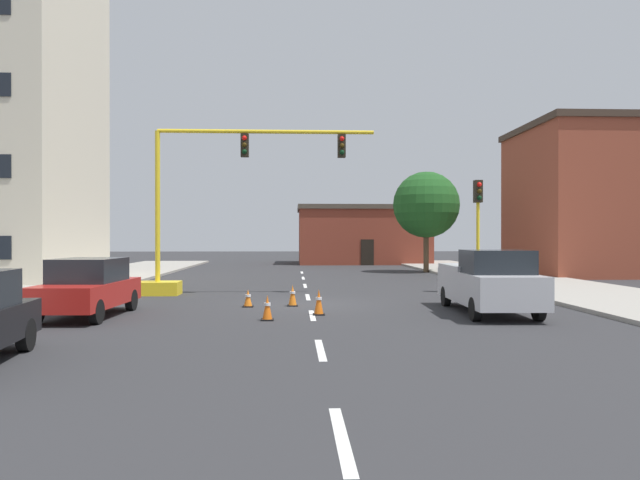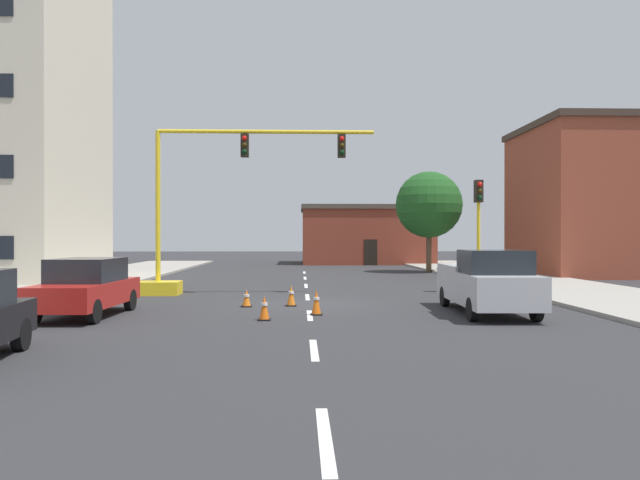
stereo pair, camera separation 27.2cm
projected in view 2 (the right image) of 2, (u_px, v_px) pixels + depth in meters
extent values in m
plane|color=#2D2D30|center=(308.00, 304.00, 20.98)|extent=(160.00, 160.00, 0.00)
cube|color=#9E998E|center=(65.00, 285.00, 28.58)|extent=(6.00, 56.00, 0.14)
cube|color=#9E998E|center=(541.00, 284.00, 29.37)|extent=(6.00, 56.00, 0.14)
cube|color=silver|center=(325.00, 438.00, 6.99)|extent=(0.16, 2.40, 0.01)
cube|color=silver|center=(314.00, 350.00, 12.49)|extent=(0.16, 2.40, 0.01)
cube|color=silver|center=(310.00, 315.00, 17.98)|extent=(0.16, 2.40, 0.01)
cube|color=silver|center=(307.00, 297.00, 23.48)|extent=(0.16, 2.40, 0.01)
cube|color=silver|center=(306.00, 286.00, 28.98)|extent=(0.16, 2.40, 0.01)
cube|color=silver|center=(305.00, 278.00, 34.47)|extent=(0.16, 2.40, 0.01)
cube|color=silver|center=(304.00, 272.00, 39.97)|extent=(0.16, 2.40, 0.01)
cube|color=brown|center=(365.00, 237.00, 54.41)|extent=(11.47, 8.16, 4.81)
cube|color=#4C4238|center=(365.00, 209.00, 54.40)|extent=(11.77, 8.46, 0.40)
cube|color=black|center=(371.00, 252.00, 50.31)|extent=(1.10, 0.06, 2.20)
cube|color=brown|center=(614.00, 203.00, 37.53)|extent=(10.91, 9.09, 9.09)
cube|color=#3D2D23|center=(614.00, 128.00, 37.51)|extent=(11.21, 9.39, 0.40)
cube|color=yellow|center=(158.00, 288.00, 24.48)|extent=(1.80, 1.20, 0.55)
cylinder|color=yellow|center=(158.00, 206.00, 24.47)|extent=(0.20, 0.20, 6.20)
cylinder|color=yellow|center=(266.00, 132.00, 24.60)|extent=(8.93, 0.16, 0.16)
cube|color=black|center=(245.00, 146.00, 24.58)|extent=(0.32, 0.36, 0.95)
sphere|color=red|center=(244.00, 138.00, 24.39)|extent=(0.20, 0.20, 0.20)
sphere|color=#38280A|center=(244.00, 145.00, 24.39)|extent=(0.20, 0.20, 0.20)
sphere|color=black|center=(244.00, 152.00, 24.39)|extent=(0.20, 0.20, 0.20)
cube|color=black|center=(342.00, 146.00, 24.71)|extent=(0.32, 0.36, 0.95)
sphere|color=red|center=(342.00, 139.00, 24.52)|extent=(0.20, 0.20, 0.20)
sphere|color=#38280A|center=(342.00, 145.00, 24.52)|extent=(0.20, 0.20, 0.20)
sphere|color=black|center=(342.00, 152.00, 24.52)|extent=(0.20, 0.20, 0.20)
cylinder|color=yellow|center=(478.00, 237.00, 25.17)|extent=(0.14, 0.14, 4.80)
cube|color=black|center=(479.00, 191.00, 25.16)|extent=(0.32, 0.36, 0.95)
sphere|color=red|center=(480.00, 184.00, 24.97)|extent=(0.20, 0.20, 0.20)
sphere|color=#38280A|center=(480.00, 191.00, 24.97)|extent=(0.20, 0.20, 0.20)
sphere|color=black|center=(480.00, 198.00, 24.97)|extent=(0.20, 0.20, 0.20)
cylinder|color=brown|center=(429.00, 251.00, 40.18)|extent=(0.36, 0.36, 2.90)
sphere|color=#1E511E|center=(429.00, 205.00, 40.17)|extent=(4.49, 4.49, 4.49)
cube|color=#BCBCC1|center=(486.00, 287.00, 18.54)|extent=(2.17, 5.46, 0.95)
cube|color=#1E2328|center=(495.00, 262.00, 17.64)|extent=(1.90, 1.86, 0.70)
cube|color=#BCBCC1|center=(476.00, 267.00, 19.73)|extent=(2.09, 2.87, 0.16)
cylinder|color=black|center=(536.00, 309.00, 16.71)|extent=(0.24, 0.69, 0.68)
cylinder|color=black|center=(472.00, 309.00, 16.71)|extent=(0.24, 0.69, 0.68)
cylinder|color=black|center=(497.00, 296.00, 20.38)|extent=(0.24, 0.69, 0.68)
cylinder|color=black|center=(445.00, 296.00, 20.38)|extent=(0.24, 0.69, 0.68)
cylinder|color=black|center=(21.00, 334.00, 12.39)|extent=(0.29, 0.70, 0.68)
cube|color=#B21E19|center=(86.00, 293.00, 17.74)|extent=(2.02, 4.57, 0.70)
cube|color=#1E2328|center=(87.00, 270.00, 17.83)|extent=(1.79, 2.36, 0.70)
cylinder|color=black|center=(79.00, 300.00, 19.27)|extent=(0.25, 0.69, 0.68)
cylinder|color=black|center=(130.00, 300.00, 19.27)|extent=(0.25, 0.69, 0.68)
cylinder|color=black|center=(34.00, 312.00, 16.21)|extent=(0.25, 0.69, 0.68)
cylinder|color=black|center=(94.00, 312.00, 16.21)|extent=(0.25, 0.69, 0.68)
cube|color=black|center=(316.00, 314.00, 18.09)|extent=(0.36, 0.36, 0.04)
cone|color=orange|center=(316.00, 301.00, 18.09)|extent=(0.28, 0.28, 0.75)
cylinder|color=white|center=(316.00, 298.00, 18.09)|extent=(0.19, 0.19, 0.08)
cube|color=black|center=(264.00, 320.00, 16.92)|extent=(0.36, 0.36, 0.04)
cone|color=orange|center=(264.00, 307.00, 16.92)|extent=(0.28, 0.28, 0.68)
cylinder|color=white|center=(264.00, 304.00, 16.92)|extent=(0.19, 0.19, 0.08)
cube|color=black|center=(247.00, 306.00, 20.20)|extent=(0.36, 0.36, 0.04)
cone|color=orange|center=(247.00, 298.00, 20.20)|extent=(0.28, 0.28, 0.55)
cylinder|color=white|center=(247.00, 296.00, 20.20)|extent=(0.19, 0.19, 0.08)
cube|color=black|center=(291.00, 305.00, 20.44)|extent=(0.36, 0.36, 0.04)
cone|color=orange|center=(291.00, 295.00, 20.44)|extent=(0.28, 0.28, 0.69)
cylinder|color=white|center=(291.00, 292.00, 20.44)|extent=(0.19, 0.19, 0.08)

